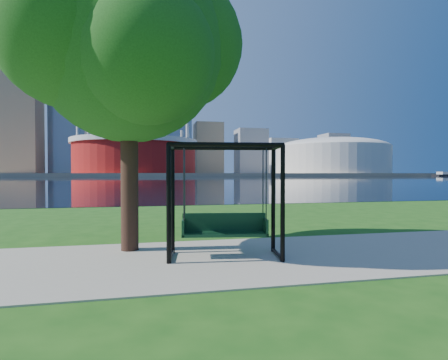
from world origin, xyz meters
name	(u,v)px	position (x,y,z in m)	size (l,w,h in m)	color
ground	(228,253)	(0.00, 0.00, 0.00)	(900.00, 900.00, 0.00)	#1E5114
path	(233,258)	(0.00, -0.50, 0.01)	(120.00, 4.00, 0.03)	#9E937F
river	(154,179)	(0.00, 102.00, 0.01)	(900.00, 180.00, 0.02)	black
far_bank	(150,174)	(0.00, 306.00, 1.00)	(900.00, 228.00, 2.00)	#937F60
stadium	(136,155)	(-10.00, 235.00, 14.23)	(83.00, 83.00, 32.00)	maroon
arena	(331,155)	(135.00, 235.00, 15.87)	(84.00, 84.00, 26.56)	beige
skyline	(145,136)	(-4.27, 319.39, 35.89)	(392.00, 66.00, 96.50)	gray
swing	(225,203)	(-0.16, -0.39, 1.19)	(2.52, 1.38, 2.45)	black
park_tree	(127,43)	(-2.25, 0.78, 4.88)	(5.66, 5.11, 7.03)	black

